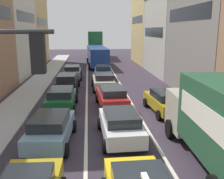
# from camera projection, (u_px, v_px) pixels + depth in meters

# --- Properties ---
(sidewalk_left) EXTENTS (2.60, 64.00, 0.14)m
(sidewalk_left) POSITION_uv_depth(u_px,v_px,m) (34.00, 88.00, 24.78)
(sidewalk_left) COLOR #AFAFAF
(sidewalk_left) RESTS_ON ground
(lane_stripe_left) EXTENTS (0.16, 60.00, 0.01)m
(lane_stripe_left) POSITION_uv_depth(u_px,v_px,m) (87.00, 88.00, 25.23)
(lane_stripe_left) COLOR silver
(lane_stripe_left) RESTS_ON ground
(lane_stripe_right) EXTENTS (0.16, 60.00, 0.01)m
(lane_stripe_right) POSITION_uv_depth(u_px,v_px,m) (122.00, 87.00, 25.53)
(lane_stripe_right) COLOR silver
(lane_stripe_right) RESTS_ON ground
(building_row_right) EXTENTS (7.20, 43.90, 12.93)m
(building_row_right) POSITION_uv_depth(u_px,v_px,m) (194.00, 28.00, 28.40)
(building_row_right) COLOR tan
(building_row_right) RESTS_ON ground
(removalist_box_truck) EXTENTS (2.89, 7.77, 3.58)m
(removalist_box_truck) POSITION_uv_depth(u_px,v_px,m) (223.00, 120.00, 10.33)
(removalist_box_truck) COLOR #B7B29E
(removalist_box_truck) RESTS_ON ground
(sedan_centre_lane_second) EXTENTS (2.19, 4.36, 1.49)m
(sedan_centre_lane_second) POSITION_uv_depth(u_px,v_px,m) (120.00, 124.00, 13.20)
(sedan_centre_lane_second) COLOR silver
(sedan_centre_lane_second) RESTS_ON ground
(wagon_left_lane_second) EXTENTS (2.30, 4.41, 1.49)m
(wagon_left_lane_second) POSITION_uv_depth(u_px,v_px,m) (51.00, 128.00, 12.69)
(wagon_left_lane_second) COLOR #759EB7
(wagon_left_lane_second) RESTS_ON ground
(hatchback_centre_lane_third) EXTENTS (2.27, 4.40, 1.49)m
(hatchback_centre_lane_third) POSITION_uv_depth(u_px,v_px,m) (112.00, 97.00, 18.65)
(hatchback_centre_lane_third) COLOR #A51E1E
(hatchback_centre_lane_third) RESTS_ON ground
(sedan_left_lane_third) EXTENTS (2.12, 4.33, 1.49)m
(sedan_left_lane_third) POSITION_uv_depth(u_px,v_px,m) (61.00, 98.00, 18.31)
(sedan_left_lane_third) COLOR #19592D
(sedan_left_lane_third) RESTS_ON ground
(coupe_centre_lane_fourth) EXTENTS (2.14, 4.34, 1.49)m
(coupe_centre_lane_fourth) POSITION_uv_depth(u_px,v_px,m) (103.00, 81.00, 24.40)
(coupe_centre_lane_fourth) COLOR beige
(coupe_centre_lane_fourth) RESTS_ON ground
(sedan_left_lane_fourth) EXTENTS (2.18, 4.36, 1.49)m
(sedan_left_lane_fourth) POSITION_uv_depth(u_px,v_px,m) (67.00, 82.00, 23.97)
(sedan_left_lane_fourth) COLOR black
(sedan_left_lane_fourth) RESTS_ON ground
(sedan_centre_lane_fifth) EXTENTS (2.15, 4.35, 1.49)m
(sedan_centre_lane_fifth) POSITION_uv_depth(u_px,v_px,m) (103.00, 71.00, 29.86)
(sedan_centre_lane_fifth) COLOR #194C8C
(sedan_centre_lane_fifth) RESTS_ON ground
(sedan_left_lane_fifth) EXTENTS (2.14, 4.34, 1.49)m
(sedan_left_lane_fifth) POSITION_uv_depth(u_px,v_px,m) (72.00, 72.00, 29.65)
(sedan_left_lane_fifth) COLOR gray
(sedan_left_lane_fifth) RESTS_ON ground
(sedan_right_lane_behind_truck) EXTENTS (2.29, 4.41, 1.49)m
(sedan_right_lane_behind_truck) POSITION_uv_depth(u_px,v_px,m) (166.00, 101.00, 17.49)
(sedan_right_lane_behind_truck) COLOR #B29319
(sedan_right_lane_behind_truck) RESTS_ON ground
(bus_mid_queue_primary) EXTENTS (3.15, 10.60, 2.90)m
(bus_mid_queue_primary) POSITION_uv_depth(u_px,v_px,m) (97.00, 55.00, 39.08)
(bus_mid_queue_primary) COLOR navy
(bus_mid_queue_primary) RESTS_ON ground
(bus_far_queue_secondary) EXTENTS (3.04, 10.57, 5.06)m
(bus_far_queue_secondary) POSITION_uv_depth(u_px,v_px,m) (95.00, 43.00, 50.84)
(bus_far_queue_secondary) COLOR #1E6033
(bus_far_queue_secondary) RESTS_ON ground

